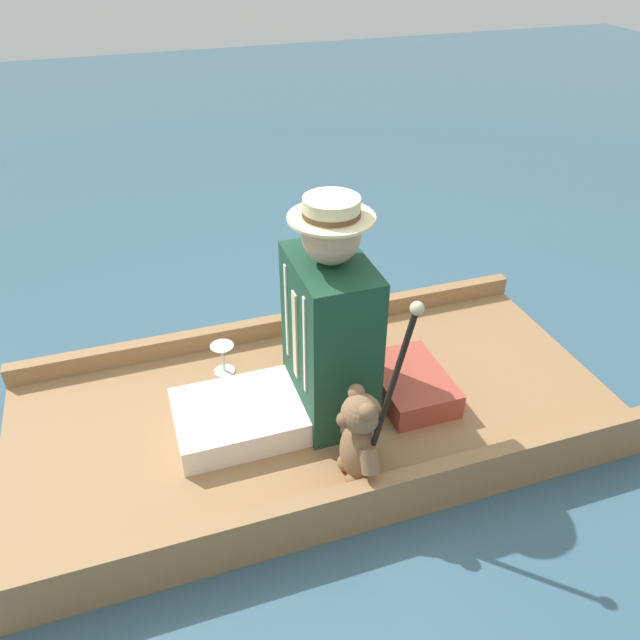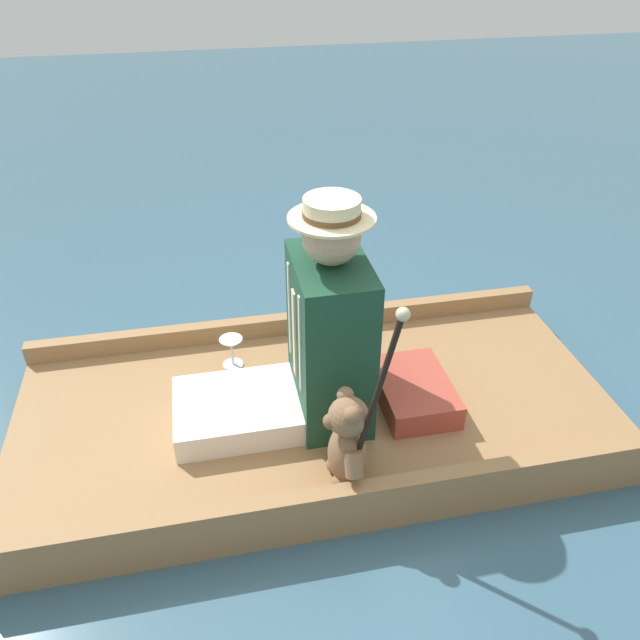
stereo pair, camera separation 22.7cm
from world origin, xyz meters
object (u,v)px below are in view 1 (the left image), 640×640
(seated_person, at_px, (312,343))
(walking_cane, at_px, (392,385))
(wine_glass, at_px, (223,352))
(teddy_bear, at_px, (359,440))

(seated_person, relative_size, walking_cane, 1.22)
(seated_person, height_order, wine_glass, seated_person)
(teddy_bear, xyz_separation_m, walking_cane, (-0.05, -0.08, 0.26))
(seated_person, distance_m, teddy_bear, 0.41)
(wine_glass, height_order, walking_cane, walking_cane)
(walking_cane, bearing_deg, wine_glass, 27.96)
(seated_person, bearing_deg, teddy_bear, 175.47)
(teddy_bear, relative_size, wine_glass, 2.70)
(wine_glass, relative_size, walking_cane, 0.19)
(teddy_bear, xyz_separation_m, wine_glass, (0.73, 0.34, -0.07))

